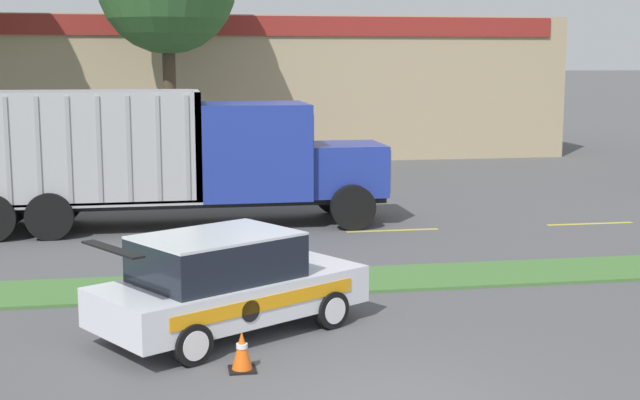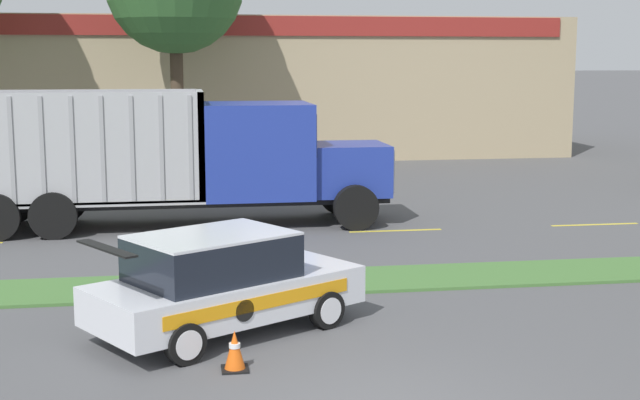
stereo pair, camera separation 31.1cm
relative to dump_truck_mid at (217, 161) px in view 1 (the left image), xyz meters
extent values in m
cube|color=#477538|center=(1.29, -6.46, -1.66)|extent=(120.00, 1.92, 0.06)
cube|color=yellow|center=(-1.07, -1.51, -1.69)|extent=(2.40, 0.14, 0.01)
cube|color=yellow|center=(4.33, -1.51, -1.69)|extent=(2.40, 0.14, 0.01)
cube|color=yellow|center=(9.73, -1.51, -1.69)|extent=(2.40, 0.14, 0.01)
cube|color=black|center=(-0.84, 0.00, -1.02)|extent=(10.43, 1.38, 0.18)
cube|color=#23389E|center=(3.36, 0.00, -0.26)|extent=(2.04, 2.06, 1.34)
cube|color=#B7B7BC|center=(4.41, 0.00, -0.26)|extent=(0.06, 1.76, 1.14)
cube|color=#23389E|center=(0.95, 0.00, 0.28)|extent=(2.77, 2.51, 2.43)
cube|color=black|center=(2.35, 0.00, 0.71)|extent=(0.04, 2.13, 1.10)
cylinder|color=silver|center=(-0.54, -0.81, 0.94)|extent=(0.14, 0.14, 1.31)
cube|color=#ADADB2|center=(-3.24, 0.00, -0.87)|extent=(5.61, 2.51, 0.12)
cube|color=#ADADB2|center=(-0.52, 0.00, 0.48)|extent=(0.16, 2.51, 2.71)
cube|color=#ADADB2|center=(-3.24, -1.17, 0.48)|extent=(5.61, 0.16, 2.71)
cube|color=#ADADB2|center=(-3.24, 1.18, 0.48)|extent=(5.61, 0.16, 2.71)
cube|color=#99999E|center=(-5.00, -1.27, 0.48)|extent=(0.10, 0.04, 2.57)
cube|color=#99999E|center=(-4.30, -1.27, 0.48)|extent=(0.10, 0.04, 2.57)
cube|color=#99999E|center=(-3.59, -1.27, 0.48)|extent=(0.10, 0.04, 2.57)
cube|color=#99999E|center=(-2.89, -1.27, 0.48)|extent=(0.10, 0.04, 2.57)
cube|color=#99999E|center=(-2.19, -1.27, 0.48)|extent=(0.10, 0.04, 2.57)
cube|color=#99999E|center=(-1.49, -1.27, 0.48)|extent=(0.10, 0.04, 2.57)
cube|color=#99999E|center=(-0.79, -1.27, 0.48)|extent=(0.10, 0.04, 2.57)
cylinder|color=black|center=(3.36, -1.23, -1.11)|extent=(1.15, 0.30, 1.15)
cylinder|color=black|center=(3.36, 1.24, -1.11)|extent=(1.15, 0.30, 1.15)
cylinder|color=black|center=(-5.45, 1.24, -1.11)|extent=(1.15, 0.30, 1.15)
cylinder|color=black|center=(-4.12, -1.23, -1.11)|extent=(1.15, 0.30, 1.15)
cylinder|color=black|center=(-4.12, 1.24, -1.11)|extent=(1.15, 0.30, 1.15)
cube|color=silver|center=(-0.36, -9.34, -1.08)|extent=(4.66, 3.86, 0.61)
cube|color=black|center=(-0.58, -9.48, -0.43)|extent=(2.89, 2.65, 0.67)
cube|color=silver|center=(-0.58, -9.48, -0.08)|extent=(2.89, 2.65, 0.04)
cube|color=black|center=(-2.11, -10.42, -0.04)|extent=(0.96, 1.38, 0.03)
cube|color=orange|center=(0.14, -10.15, -1.01)|extent=(2.95, 1.82, 0.21)
cylinder|color=black|center=(-0.14, -10.32, -1.08)|extent=(0.29, 0.18, 0.34)
cylinder|color=black|center=(1.25, -9.40, -1.38)|extent=(0.63, 0.49, 0.62)
cylinder|color=silver|center=(1.31, -9.49, -1.38)|extent=(0.38, 0.24, 0.43)
cylinder|color=black|center=(0.31, -7.87, -1.38)|extent=(0.63, 0.49, 0.62)
cylinder|color=silver|center=(0.26, -7.78, -1.38)|extent=(0.38, 0.24, 0.43)
cylinder|color=black|center=(-1.03, -10.80, -1.38)|extent=(0.63, 0.49, 0.62)
cylinder|color=silver|center=(-0.97, -10.90, -1.38)|extent=(0.38, 0.24, 0.43)
cylinder|color=black|center=(-1.97, -9.28, -1.38)|extent=(0.63, 0.49, 0.62)
cylinder|color=silver|center=(-2.02, -9.19, -1.38)|extent=(0.38, 0.24, 0.43)
cube|color=black|center=(-0.35, -11.15, -1.67)|extent=(0.38, 0.38, 0.03)
cone|color=#EA5B14|center=(-0.35, -11.15, -1.38)|extent=(0.29, 0.29, 0.55)
cylinder|color=white|center=(-0.35, -11.15, -1.33)|extent=(0.16, 0.16, 0.07)
cube|color=tan|center=(-0.48, 19.83, 1.36)|extent=(33.10, 12.00, 6.11)
cube|color=maroon|center=(-0.48, 13.78, 3.97)|extent=(31.44, 0.10, 0.80)
cylinder|color=#473828|center=(-1.11, 10.52, 1.12)|extent=(0.48, 0.48, 5.63)
camera|label=1|loc=(-1.33, -23.13, 2.64)|focal=50.00mm
camera|label=2|loc=(-1.02, -23.18, 2.64)|focal=50.00mm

